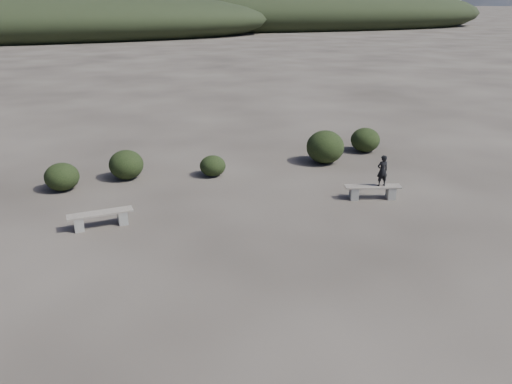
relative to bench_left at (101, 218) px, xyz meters
name	(u,v)px	position (x,y,z in m)	size (l,w,h in m)	color
ground	(288,298)	(3.70, -4.94, -0.27)	(1200.00, 1200.00, 0.00)	#302A25
bench_left	(101,218)	(0.00, 0.00, 0.00)	(1.80, 0.53, 0.44)	gray
bench_right	(373,191)	(8.32, -0.40, 0.00)	(1.81, 0.84, 0.44)	gray
seated_person	(382,171)	(8.56, -0.47, 0.68)	(0.37, 0.24, 1.01)	black
shrub_a	(62,177)	(-1.14, 3.46, 0.19)	(1.13, 1.13, 0.92)	black
shrub_b	(126,165)	(0.99, 3.99, 0.25)	(1.21, 1.21, 1.04)	black
shrub_c	(213,166)	(3.97, 3.36, 0.10)	(0.94, 0.94, 0.75)	black
shrub_d	(325,147)	(8.49, 3.56, 0.37)	(1.46, 1.46, 1.28)	black
shrub_e	(365,140)	(10.77, 4.49, 0.23)	(1.21, 1.21, 1.01)	black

